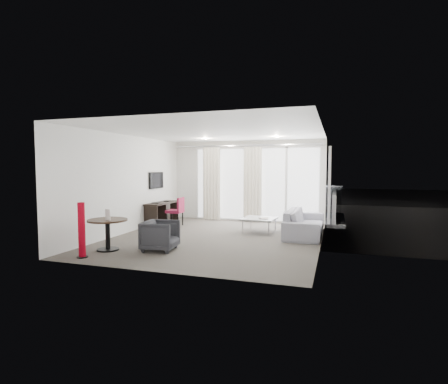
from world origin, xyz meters
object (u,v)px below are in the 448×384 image
(desk, at_px, (162,213))
(tub_armchair, at_px, (160,235))
(sofa, at_px, (305,222))
(rattan_chair_a, at_px, (280,206))
(coffee_table, at_px, (259,225))
(rattan_chair_b, at_px, (305,207))
(red_lamp, at_px, (82,230))
(round_table, at_px, (108,235))
(desk_chair, at_px, (175,212))

(desk, xyz_separation_m, tub_armchair, (1.56, -3.01, -0.02))
(sofa, xyz_separation_m, rattan_chair_a, (-1.08, 2.89, 0.09))
(desk, relative_size, tub_armchair, 2.09)
(coffee_table, height_order, rattan_chair_b, rattan_chair_b)
(red_lamp, height_order, sofa, red_lamp)
(desk, distance_m, round_table, 3.37)
(rattan_chair_a, height_order, rattan_chair_b, rattan_chair_a)
(desk_chair, height_order, rattan_chair_b, desk_chair)
(round_table, relative_size, sofa, 0.36)
(desk, relative_size, red_lamp, 1.35)
(rattan_chair_a, xyz_separation_m, rattan_chair_b, (0.81, 0.26, -0.06))
(coffee_table, relative_size, sofa, 0.38)
(round_table, height_order, rattan_chair_b, rattan_chair_b)
(desk, height_order, rattan_chair_a, rattan_chair_a)
(coffee_table, bearing_deg, rattan_chair_b, 73.53)
(round_table, distance_m, coffee_table, 3.98)
(sofa, height_order, rattan_chair_b, rattan_chair_b)
(desk_chair, height_order, tub_armchair, desk_chair)
(rattan_chair_b, bearing_deg, desk, -149.30)
(sofa, bearing_deg, red_lamp, 133.16)
(desk, distance_m, sofa, 4.31)
(red_lamp, relative_size, sofa, 0.47)
(desk, height_order, round_table, desk)
(desk_chair, distance_m, red_lamp, 3.88)
(desk_chair, height_order, sofa, desk_chair)
(red_lamp, xyz_separation_m, rattan_chair_b, (3.63, 6.80, -0.17))
(desk_chair, bearing_deg, sofa, -5.42)
(sofa, distance_m, rattan_chair_a, 3.08)
(tub_armchair, bearing_deg, rattan_chair_a, -23.35)
(tub_armchair, xyz_separation_m, coffee_table, (1.54, 2.68, -0.12))
(round_table, xyz_separation_m, sofa, (3.79, 3.00, 0.00))
(rattan_chair_a, bearing_deg, desk, -128.11)
(sofa, relative_size, rattan_chair_a, 2.71)
(desk, relative_size, rattan_chair_a, 1.74)
(tub_armchair, xyz_separation_m, rattan_chair_a, (1.66, 5.56, 0.10))
(tub_armchair, height_order, rattan_chair_b, rattan_chair_b)
(red_lamp, xyz_separation_m, sofa, (3.90, 3.66, -0.21))
(red_lamp, xyz_separation_m, tub_armchair, (1.16, 0.99, -0.22))
(tub_armchair, relative_size, rattan_chair_a, 0.83)
(desk_chair, bearing_deg, tub_armchair, -71.85)
(red_lamp, xyz_separation_m, coffee_table, (2.71, 3.67, -0.34))
(red_lamp, relative_size, rattan_chair_b, 1.48)
(tub_armchair, distance_m, coffee_table, 3.10)
(round_table, distance_m, rattan_chair_a, 6.48)
(red_lamp, bearing_deg, tub_armchair, 40.34)
(rattan_chair_b, bearing_deg, desk_chair, -144.57)
(desk, height_order, tub_armchair, desk)
(sofa, distance_m, rattan_chair_b, 3.16)
(desk, height_order, coffee_table, desk)
(desk, bearing_deg, rattan_chair_a, 38.36)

